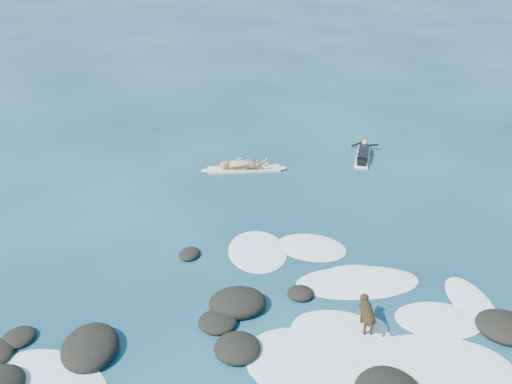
# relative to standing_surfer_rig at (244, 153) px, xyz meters

# --- Properties ---
(ground) EXTENTS (160.00, 160.00, 0.00)m
(ground) POSITION_rel_standing_surfer_rig_xyz_m (2.78, -7.47, -0.76)
(ground) COLOR #0A2642
(ground) RESTS_ON ground
(reef_rocks) EXTENTS (14.52, 7.22, 0.61)m
(reef_rocks) POSITION_rel_standing_surfer_rig_xyz_m (1.86, -10.04, -0.64)
(reef_rocks) COLOR black
(reef_rocks) RESTS_ON ground
(breaking_foam) EXTENTS (13.35, 8.49, 0.12)m
(breaking_foam) POSITION_rel_standing_surfer_rig_xyz_m (3.96, -8.46, -0.75)
(breaking_foam) COLOR white
(breaking_foam) RESTS_ON ground
(standing_surfer_rig) EXTENTS (3.36, 1.22, 1.93)m
(standing_surfer_rig) POSITION_rel_standing_surfer_rig_xyz_m (0.00, 0.00, 0.00)
(standing_surfer_rig) COLOR beige
(standing_surfer_rig) RESTS_ON ground
(paddling_surfer_rig) EXTENTS (1.14, 2.56, 0.44)m
(paddling_surfer_rig) POSITION_rel_standing_surfer_rig_xyz_m (4.61, 1.96, -0.61)
(paddling_surfer_rig) COLOR white
(paddling_surfer_rig) RESTS_ON ground
(dog) EXTENTS (0.43, 1.21, 0.77)m
(dog) POSITION_rel_standing_surfer_rig_xyz_m (4.48, -8.60, -0.25)
(dog) COLOR black
(dog) RESTS_ON ground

